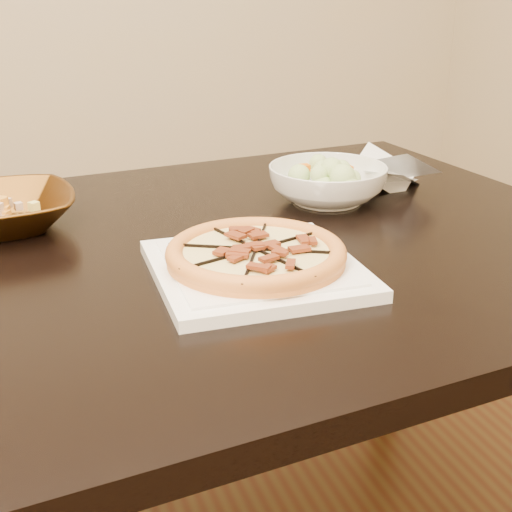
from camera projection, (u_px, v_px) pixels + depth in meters
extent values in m
cube|color=black|center=(154.00, 265.00, 1.11)|extent=(1.63, 1.13, 0.04)
cylinder|color=black|center=(392.00, 306.00, 1.82)|extent=(0.07, 0.07, 0.71)
cube|color=white|center=(256.00, 270.00, 1.01)|extent=(0.29, 0.29, 0.02)
cube|color=white|center=(256.00, 263.00, 1.01)|extent=(0.25, 0.25, 0.00)
cylinder|color=#D58D46|center=(256.00, 257.00, 1.01)|extent=(0.25, 0.25, 0.01)
torus|color=#D58D46|center=(256.00, 252.00, 1.00)|extent=(0.26, 0.26, 0.03)
cylinder|color=#E4D78A|center=(256.00, 253.00, 1.00)|extent=(0.21, 0.21, 0.01)
cube|color=black|center=(256.00, 249.00, 1.00)|extent=(0.08, 0.24, 0.01)
cube|color=black|center=(256.00, 249.00, 1.00)|extent=(0.23, 0.12, 0.01)
cube|color=black|center=(256.00, 249.00, 1.00)|extent=(0.24, 0.08, 0.01)
cube|color=black|center=(256.00, 249.00, 1.00)|extent=(0.12, 0.23, 0.01)
cube|color=maroon|center=(266.00, 245.00, 1.01)|extent=(0.03, 0.02, 0.00)
cube|color=maroon|center=(274.00, 239.00, 1.03)|extent=(0.03, 0.02, 0.00)
cube|color=maroon|center=(274.00, 233.00, 1.06)|extent=(0.03, 0.03, 0.00)
cube|color=maroon|center=(259.00, 241.00, 1.02)|extent=(0.02, 0.03, 0.00)
cube|color=maroon|center=(253.00, 235.00, 1.05)|extent=(0.02, 0.03, 0.00)
cube|color=maroon|center=(240.00, 231.00, 1.06)|extent=(0.01, 0.02, 0.00)
cube|color=maroon|center=(244.00, 241.00, 1.03)|extent=(0.02, 0.03, 0.00)
cube|color=maroon|center=(227.00, 238.00, 1.04)|extent=(0.02, 0.03, 0.00)
cube|color=maroon|center=(207.00, 238.00, 1.04)|extent=(0.03, 0.03, 0.00)
cube|color=maroon|center=(229.00, 245.00, 1.01)|extent=(0.03, 0.02, 0.00)
cube|color=maroon|center=(211.00, 248.00, 1.00)|extent=(0.03, 0.02, 0.00)
cube|color=maroon|center=(240.00, 249.00, 1.00)|extent=(0.02, 0.02, 0.00)
cube|color=maroon|center=(227.00, 254.00, 0.98)|extent=(0.03, 0.02, 0.00)
cube|color=maroon|center=(219.00, 261.00, 0.96)|extent=(0.03, 0.02, 0.00)
cube|color=maroon|center=(245.00, 254.00, 0.98)|extent=(0.03, 0.03, 0.00)
cube|color=maroon|center=(244.00, 261.00, 0.95)|extent=(0.03, 0.03, 0.00)
cube|color=maroon|center=(253.00, 269.00, 0.93)|extent=(0.02, 0.03, 0.00)
cube|color=maroon|center=(262.00, 257.00, 0.97)|extent=(0.02, 0.03, 0.00)
cube|color=maroon|center=(276.00, 262.00, 0.95)|extent=(0.02, 0.03, 0.00)
cube|color=maroon|center=(266.00, 251.00, 0.99)|extent=(0.02, 0.03, 0.00)
cube|color=maroon|center=(282.00, 254.00, 0.98)|extent=(0.03, 0.03, 0.00)
cube|color=maroon|center=(302.00, 254.00, 0.98)|extent=(0.03, 0.03, 0.00)
cube|color=maroon|center=(275.00, 248.00, 1.00)|extent=(0.03, 0.02, 0.00)
cube|color=maroon|center=(292.00, 246.00, 1.01)|extent=(0.03, 0.02, 0.00)
cube|color=maroon|center=(304.00, 240.00, 1.03)|extent=(0.02, 0.02, 0.00)
imported|color=#502F0F|center=(1.00, 212.00, 1.19)|extent=(0.25, 0.25, 0.06)
cube|color=orange|center=(7.00, 185.00, 1.18)|extent=(0.03, 0.03, 0.03)
cube|color=#EDE36A|center=(14.00, 182.00, 1.20)|extent=(0.03, 0.03, 0.03)
cube|color=tan|center=(17.00, 179.00, 1.22)|extent=(0.03, 0.03, 0.03)
cube|color=orange|center=(0.00, 185.00, 1.18)|extent=(0.03, 0.03, 0.03)
cube|color=#EDE36A|center=(0.00, 182.00, 1.20)|extent=(0.03, 0.03, 0.03)
cube|color=orange|center=(6.00, 190.00, 1.16)|extent=(0.03, 0.03, 0.03)
cube|color=#EDE36A|center=(18.00, 190.00, 1.16)|extent=(0.03, 0.03, 0.03)
cube|color=tan|center=(0.00, 186.00, 1.17)|extent=(0.03, 0.03, 0.03)
cube|color=orange|center=(10.00, 186.00, 1.18)|extent=(0.03, 0.03, 0.03)
imported|color=white|center=(327.00, 184.00, 1.33)|extent=(0.25, 0.25, 0.07)
sphere|color=#C7DD7B|center=(329.00, 157.00, 1.31)|extent=(0.04, 0.04, 0.04)
sphere|color=#C7DD7B|center=(334.00, 154.00, 1.33)|extent=(0.04, 0.04, 0.04)
sphere|color=#C7DD7B|center=(326.00, 151.00, 1.35)|extent=(0.04, 0.04, 0.04)
sphere|color=#C7DD7B|center=(324.00, 155.00, 1.32)|extent=(0.04, 0.04, 0.04)
sphere|color=#C7DD7B|center=(311.00, 155.00, 1.32)|extent=(0.04, 0.04, 0.04)
sphere|color=#C7DD7B|center=(327.00, 157.00, 1.31)|extent=(0.04, 0.04, 0.04)
sphere|color=#C7DD7B|center=(322.00, 159.00, 1.29)|extent=(0.04, 0.04, 0.04)
sphere|color=#C7DD7B|center=(332.00, 163.00, 1.27)|extent=(0.04, 0.04, 0.04)
sphere|color=#C7DD7B|center=(334.00, 158.00, 1.30)|extent=(0.04, 0.04, 0.04)
sphere|color=#C7DD7B|center=(347.00, 158.00, 1.30)|extent=(0.04, 0.04, 0.04)
cube|color=orange|center=(336.00, 157.00, 1.34)|extent=(0.02, 0.02, 0.01)
cube|color=orange|center=(315.00, 158.00, 1.34)|extent=(0.02, 0.02, 0.01)
cube|color=orange|center=(312.00, 163.00, 1.30)|extent=(0.02, 0.02, 0.01)
cube|color=orange|center=(332.00, 166.00, 1.28)|extent=(0.02, 0.02, 0.01)
cube|color=orange|center=(347.00, 162.00, 1.31)|extent=(0.02, 0.02, 0.01)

